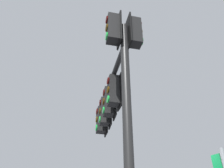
{
  "coord_description": "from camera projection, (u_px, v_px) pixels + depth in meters",
  "views": [
    {
      "loc": [
        -4.48,
        -1.91,
        1.29
      ],
      "look_at": [
        0.58,
        1.4,
        5.38
      ],
      "focal_mm": 40.14,
      "sensor_mm": 36.0,
      "label": 1
    }
  ],
  "objects": [
    {
      "name": "signal_mast_assembly",
      "position": [
        115.0,
        95.0,
        6.71
      ],
      "size": [
        3.23,
        3.29,
        6.63
      ],
      "color": "black",
      "rests_on": "ground"
    }
  ]
}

